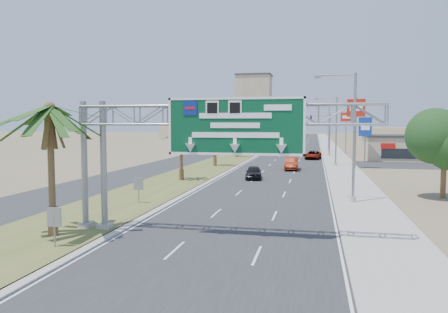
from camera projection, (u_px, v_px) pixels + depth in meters
road at (298, 146)px, 121.22m from camera, size 12.00×300.00×0.02m
sidewalk_right at (330, 146)px, 119.48m from camera, size 4.00×300.00×0.10m
median_grass at (263, 145)px, 123.27m from camera, size 7.00×300.00×0.12m
opposing_road at (238, 145)px, 124.70m from camera, size 8.00×300.00×0.02m
sign_gantry at (208, 125)px, 23.32m from camera, size 16.75×1.24×7.50m
palm_near at (50, 109)px, 23.04m from camera, size 5.70×5.70×8.35m
palm_row_b at (181, 135)px, 46.68m from camera, size 3.99×3.99×5.95m
palm_row_c at (215, 127)px, 62.23m from camera, size 3.99×3.99×6.75m
palm_row_d at (237, 133)px, 79.89m from camera, size 3.99×3.99×5.45m
palm_row_e at (252, 129)px, 98.39m from camera, size 3.99×3.99×6.15m
palm_row_f at (264, 129)px, 122.82m from camera, size 3.99×3.99×5.75m
streetlight_near at (351, 143)px, 33.49m from camera, size 3.27×0.44×10.00m
streetlight_mid at (335, 134)px, 62.77m from camera, size 3.27×0.44×10.00m
streetlight_far at (328, 130)px, 97.91m from camera, size 3.27×0.44×10.00m
signal_mast at (319, 131)px, 82.69m from camera, size 10.28×0.71×8.00m
store_building at (420, 148)px, 73.63m from camera, size 18.00×10.00×4.00m
oak_near at (445, 143)px, 35.83m from camera, size 4.50×4.50×6.80m
median_signback_a at (54, 220)px, 21.21m from camera, size 0.75×0.08×2.08m
median_signback_b at (139, 186)px, 33.06m from camera, size 0.75×0.08×2.08m
tower_distant at (254, 105)px, 263.11m from camera, size 20.00×16.00×35.00m
building_distant_left at (192, 132)px, 179.01m from camera, size 24.00×14.00×6.00m
building_distant_right at (394, 135)px, 144.18m from camera, size 20.00×12.00×5.00m
car_left_lane at (254, 172)px, 48.48m from camera, size 2.19×4.46×1.46m
car_mid_lane at (291, 164)px, 58.13m from camera, size 1.93×5.06×1.65m
car_right_lane at (313, 155)px, 75.62m from camera, size 3.08×5.49×1.45m
car_far at (288, 147)px, 100.24m from camera, size 2.78×5.38×1.49m
pole_sign_red_near at (356, 112)px, 59.05m from camera, size 2.38×0.99×9.69m
pole_sign_blue at (365, 129)px, 69.11m from camera, size 1.97×1.03×7.37m
pole_sign_red_far at (346, 121)px, 87.76m from camera, size 2.22×0.64×8.61m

